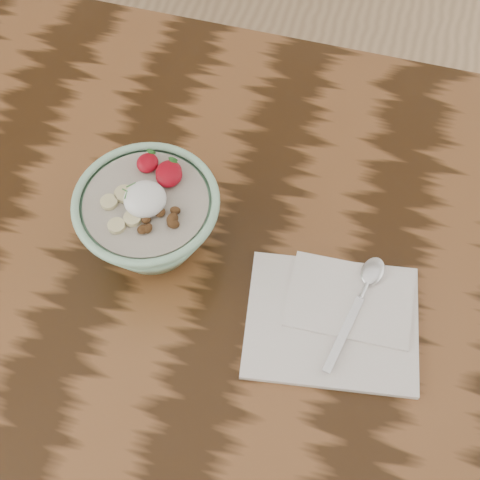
% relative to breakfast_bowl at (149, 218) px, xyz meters
% --- Properties ---
extents(table, '(1.60, 0.90, 0.75)m').
position_rel_breakfast_bowl_xyz_m(table, '(0.13, 0.03, -0.16)').
color(table, black).
rests_on(table, ground).
extents(breakfast_bowl, '(0.20, 0.20, 0.14)m').
position_rel_breakfast_bowl_xyz_m(breakfast_bowl, '(0.00, 0.00, 0.00)').
color(breakfast_bowl, '#9BD1AA').
rests_on(breakfast_bowl, table).
extents(napkin, '(0.27, 0.23, 0.01)m').
position_rel_breakfast_bowl_xyz_m(napkin, '(0.29, -0.05, -0.06)').
color(napkin, white).
rests_on(napkin, table).
extents(spoon, '(0.06, 0.19, 0.01)m').
position_rel_breakfast_bowl_xyz_m(spoon, '(0.32, 0.00, -0.05)').
color(spoon, silver).
rests_on(spoon, napkin).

